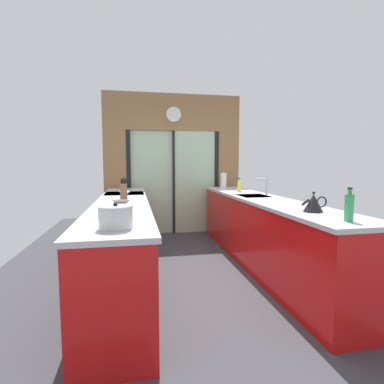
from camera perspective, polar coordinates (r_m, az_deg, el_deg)
ground_plane at (r=4.29m, az=-0.24°, el=-13.31°), size 5.04×7.60×0.02m
back_wall_unit at (r=5.84m, az=-3.56°, el=6.97°), size 2.64×0.12×2.70m
left_counter_run at (r=3.64m, az=-13.21°, el=-9.10°), size 0.62×3.80×0.92m
right_counter_run at (r=4.15m, az=13.09°, el=-7.31°), size 0.62×3.80×0.92m
sink_faucet at (r=4.35m, az=13.69°, el=1.54°), size 0.19×0.02×0.25m
oven_range at (r=4.73m, az=-12.67°, el=-5.82°), size 0.60×0.60×0.92m
mixing_bowl_near at (r=2.71m, az=-13.69°, el=-3.32°), size 0.21×0.21×0.09m
mixing_bowl_mid at (r=3.05m, az=-13.39°, el=-2.33°), size 0.18×0.18×0.09m
mixing_bowl_far at (r=4.14m, az=-12.77°, el=-0.35°), size 0.15×0.15×0.08m
knife_block at (r=3.81m, az=-12.94°, el=0.10°), size 0.08×0.14×0.28m
stock_pot at (r=2.15m, az=-14.40°, el=-4.68°), size 0.24×0.24×0.18m
kettle at (r=3.02m, az=22.23°, el=-1.94°), size 0.26×0.18×0.19m
soap_bottle_near at (r=2.64m, az=27.85°, el=-2.53°), size 0.07×0.07×0.27m
soap_bottle_far at (r=4.82m, az=9.04°, el=1.13°), size 0.06×0.06×0.22m
paper_towel_roll at (r=5.63m, az=6.05°, el=2.23°), size 0.13×0.13×0.30m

